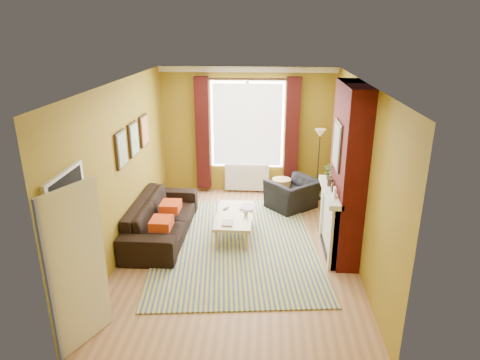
# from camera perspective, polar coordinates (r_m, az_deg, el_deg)

# --- Properties ---
(ground) EXTENTS (5.50, 5.50, 0.00)m
(ground) POSITION_cam_1_polar(r_m,az_deg,el_deg) (7.44, -0.13, -9.02)
(ground) COLOR #936643
(ground) RESTS_ON ground
(room_walls) EXTENTS (3.82, 5.54, 2.83)m
(room_walls) POSITION_cam_1_polar(r_m,az_deg,el_deg) (7.13, 5.13, 1.73)
(room_walls) COLOR olive
(room_walls) RESTS_ON ground
(striped_rug) EXTENTS (3.14, 4.08, 0.02)m
(striped_rug) POSITION_cam_1_polar(r_m,az_deg,el_deg) (7.56, -0.65, -8.43)
(striped_rug) COLOR #2F4683
(striped_rug) RESTS_ON ground
(sofa) EXTENTS (0.93, 2.36, 0.69)m
(sofa) POSITION_cam_1_polar(r_m,az_deg,el_deg) (7.84, -10.39, -4.99)
(sofa) COLOR black
(sofa) RESTS_ON ground
(armchair) EXTENTS (1.27, 1.26, 0.62)m
(armchair) POSITION_cam_1_polar(r_m,az_deg,el_deg) (8.92, 7.08, -1.90)
(armchair) COLOR black
(armchair) RESTS_ON ground
(coffee_table) EXTENTS (0.64, 1.28, 0.43)m
(coffee_table) POSITION_cam_1_polar(r_m,az_deg,el_deg) (7.68, -0.78, -4.89)
(coffee_table) COLOR tan
(coffee_table) RESTS_ON ground
(wicker_stool) EXTENTS (0.53, 0.53, 0.51)m
(wicker_stool) POSITION_cam_1_polar(r_m,az_deg,el_deg) (9.29, 5.53, -1.34)
(wicker_stool) COLOR #A07C45
(wicker_stool) RESTS_ON ground
(floor_lamp) EXTENTS (0.27, 0.27, 1.57)m
(floor_lamp) POSITION_cam_1_polar(r_m,az_deg,el_deg) (9.22, 10.56, 4.68)
(floor_lamp) COLOR black
(floor_lamp) RESTS_ON ground
(book_a) EXTENTS (0.19, 0.25, 0.02)m
(book_a) POSITION_cam_1_polar(r_m,az_deg,el_deg) (7.32, -2.38, -5.71)
(book_a) COLOR #999999
(book_a) RESTS_ON coffee_table
(book_b) EXTENTS (0.32, 0.38, 0.02)m
(book_b) POSITION_cam_1_polar(r_m,az_deg,el_deg) (7.97, 0.29, -3.48)
(book_b) COLOR #999999
(book_b) RESTS_ON coffee_table
(mug) EXTENTS (0.11, 0.11, 0.09)m
(mug) POSITION_cam_1_polar(r_m,az_deg,el_deg) (7.59, 0.79, -4.43)
(mug) COLOR #999999
(mug) RESTS_ON coffee_table
(tv_remote) EXTENTS (0.10, 0.15, 0.02)m
(tv_remote) POSITION_cam_1_polar(r_m,az_deg,el_deg) (7.87, -1.88, -3.80)
(tv_remote) COLOR #232326
(tv_remote) RESTS_ON coffee_table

